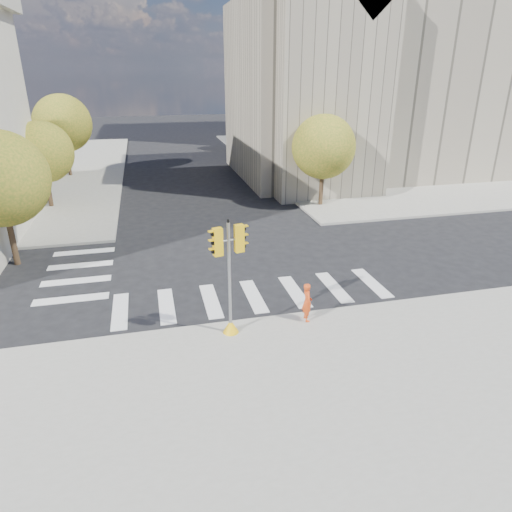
# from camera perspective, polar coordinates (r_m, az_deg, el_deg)

# --- Properties ---
(ground) EXTENTS (160.00, 160.00, 0.00)m
(ground) POSITION_cam_1_polar(r_m,az_deg,el_deg) (20.93, -1.30, -2.56)
(ground) COLOR black
(ground) RESTS_ON ground
(sidewalk_near) EXTENTS (30.00, 14.00, 0.15)m
(sidewalk_near) POSITION_cam_1_polar(r_m,az_deg,el_deg) (12.24, 10.92, -23.79)
(sidewalk_near) COLOR gray
(sidewalk_near) RESTS_ON ground
(sidewalk_far_right) EXTENTS (28.00, 40.00, 0.15)m
(sidewalk_far_right) POSITION_cam_1_polar(r_m,az_deg,el_deg) (51.36, 14.78, 11.86)
(sidewalk_far_right) COLOR gray
(sidewalk_far_right) RESTS_ON ground
(civic_building) EXTENTS (26.00, 16.00, 19.39)m
(civic_building) POSITION_cam_1_polar(r_m,az_deg,el_deg) (42.50, 14.70, 19.61)
(civic_building) COLOR gray
(civic_building) RESTS_ON ground
(office_tower) EXTENTS (20.00, 18.00, 30.00)m
(office_tower) POSITION_cam_1_polar(r_m,az_deg,el_deg) (66.19, 10.77, 27.39)
(office_tower) COLOR #9EA0A3
(office_tower) RESTS_ON ground
(tree_lw_mid) EXTENTS (4.00, 4.00, 5.77)m
(tree_lw_mid) POSITION_cam_1_polar(r_m,az_deg,el_deg) (33.58, -25.17, 11.65)
(tree_lw_mid) COLOR #382616
(tree_lw_mid) RESTS_ON ground
(tree_lw_far) EXTENTS (4.80, 4.80, 6.95)m
(tree_lw_far) POSITION_cam_1_polar(r_m,az_deg,el_deg) (43.26, -23.03, 15.01)
(tree_lw_far) COLOR #382616
(tree_lw_far) RESTS_ON ground
(tree_re_near) EXTENTS (4.20, 4.20, 6.16)m
(tree_re_near) POSITION_cam_1_polar(r_m,az_deg,el_deg) (31.16, 8.44, 13.34)
(tree_re_near) COLOR #382616
(tree_re_near) RESTS_ON ground
(tree_re_mid) EXTENTS (4.60, 4.60, 6.66)m
(tree_re_mid) POSITION_cam_1_polar(r_m,az_deg,el_deg) (42.39, 2.28, 16.31)
(tree_re_mid) COLOR #382616
(tree_re_mid) RESTS_ON ground
(tree_re_far) EXTENTS (4.00, 4.00, 5.88)m
(tree_re_far) POSITION_cam_1_polar(r_m,az_deg,el_deg) (54.03, -1.35, 17.11)
(tree_re_far) COLOR #382616
(tree_re_far) RESTS_ON ground
(lamp_near) EXTENTS (0.35, 0.18, 8.11)m
(lamp_near) POSITION_cam_1_polar(r_m,az_deg,el_deg) (34.96, 6.80, 15.26)
(lamp_near) COLOR black
(lamp_near) RESTS_ON sidewalk_far_right
(lamp_far) EXTENTS (0.35, 0.18, 8.11)m
(lamp_far) POSITION_cam_1_polar(r_m,az_deg,el_deg) (48.27, 0.86, 17.34)
(lamp_far) COLOR black
(lamp_far) RESTS_ON sidewalk_far_right
(traffic_signal) EXTENTS (1.08, 0.56, 4.20)m
(traffic_signal) POSITION_cam_1_polar(r_m,az_deg,el_deg) (15.60, -3.30, -3.96)
(traffic_signal) COLOR #ECB30C
(traffic_signal) RESTS_ON sidewalk_near
(photographer) EXTENTS (0.37, 0.56, 1.50)m
(photographer) POSITION_cam_1_polar(r_m,az_deg,el_deg) (16.91, 6.41, -5.73)
(photographer) COLOR #E04615
(photographer) RESTS_ON sidewalk_near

